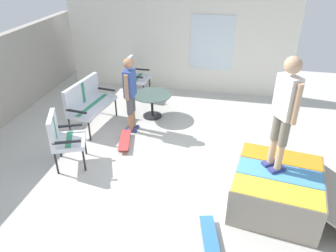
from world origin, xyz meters
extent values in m
cube|color=beige|center=(0.00, 0.00, -0.05)|extent=(12.00, 12.00, 0.10)
cube|color=white|center=(3.80, 0.50, 1.35)|extent=(0.20, 6.00, 2.69)
cube|color=silver|center=(3.69, -0.40, 1.35)|extent=(0.03, 1.10, 1.40)
cube|color=gray|center=(-0.58, -1.82, 0.31)|extent=(1.50, 1.43, 0.63)
cube|color=yellow|center=(-1.02, -1.75, 0.63)|extent=(0.60, 1.26, 0.01)
cube|color=#4C99D8|center=(-0.58, -1.82, 0.63)|extent=(0.60, 1.26, 0.01)
cube|color=orange|center=(-0.14, -1.88, 0.63)|extent=(0.60, 1.26, 0.01)
cylinder|color=#B2B2B7|center=(-0.49, -1.22, 0.60)|extent=(1.27, 0.24, 0.05)
cylinder|color=black|center=(0.64, 1.76, 0.22)|extent=(0.04, 0.04, 0.44)
cylinder|color=black|center=(1.80, 1.60, 0.22)|extent=(0.04, 0.04, 0.44)
cylinder|color=black|center=(0.70, 2.22, 0.22)|extent=(0.04, 0.04, 0.44)
cylinder|color=black|center=(1.86, 2.07, 0.22)|extent=(0.04, 0.04, 0.44)
cube|color=silver|center=(1.25, 1.91, 0.48)|extent=(1.31, 0.71, 0.08)
cube|color=#338C66|center=(1.25, 1.91, 0.52)|extent=(1.21, 0.26, 0.00)
cube|color=silver|center=(1.28, 2.15, 0.77)|extent=(1.25, 0.24, 0.50)
cube|color=#338C66|center=(1.28, 2.15, 0.77)|extent=(0.11, 0.10, 0.46)
cube|color=black|center=(0.65, 1.99, 0.64)|extent=(0.10, 0.47, 0.04)
cube|color=black|center=(1.85, 1.83, 0.64)|extent=(0.10, 0.47, 0.04)
cylinder|color=black|center=(2.77, 1.19, 0.22)|extent=(0.04, 0.04, 0.44)
cylinder|color=black|center=(3.31, 1.18, 0.22)|extent=(0.04, 0.04, 0.44)
cylinder|color=black|center=(2.78, 1.66, 0.22)|extent=(0.04, 0.04, 0.44)
cylinder|color=black|center=(3.32, 1.65, 0.22)|extent=(0.04, 0.04, 0.44)
cube|color=silver|center=(3.04, 1.42, 0.48)|extent=(0.63, 0.57, 0.08)
cube|color=#338C66|center=(3.04, 1.42, 0.52)|extent=(0.58, 0.11, 0.00)
cube|color=silver|center=(3.05, 1.66, 0.77)|extent=(0.62, 0.10, 0.50)
cube|color=#338C66|center=(3.05, 1.66, 0.77)|extent=(0.10, 0.09, 0.46)
cube|color=black|center=(2.75, 1.43, 0.64)|extent=(0.05, 0.47, 0.04)
cube|color=black|center=(3.33, 1.42, 0.64)|extent=(0.05, 0.47, 0.04)
cylinder|color=black|center=(-0.35, 1.42, 0.22)|extent=(0.04, 0.04, 0.44)
cylinder|color=black|center=(0.15, 1.63, 0.22)|extent=(0.04, 0.04, 0.44)
cylinder|color=black|center=(-0.53, 1.86, 0.22)|extent=(0.04, 0.04, 0.44)
cylinder|color=black|center=(-0.03, 2.07, 0.22)|extent=(0.04, 0.04, 0.44)
cube|color=silver|center=(-0.19, 1.74, 0.48)|extent=(0.78, 0.75, 0.08)
cube|color=#338C66|center=(-0.19, 1.74, 0.52)|extent=(0.57, 0.32, 0.00)
cube|color=silver|center=(-0.28, 1.96, 0.77)|extent=(0.60, 0.31, 0.50)
cube|color=#338C66|center=(-0.28, 1.96, 0.77)|extent=(0.12, 0.12, 0.46)
cube|color=black|center=(-0.46, 1.63, 0.64)|extent=(0.22, 0.45, 0.04)
cube|color=black|center=(0.08, 1.86, 0.64)|extent=(0.22, 0.45, 0.04)
cylinder|color=black|center=(1.95, 0.76, 0.28)|extent=(0.06, 0.06, 0.55)
cylinder|color=black|center=(1.95, 0.76, 0.01)|extent=(0.44, 0.44, 0.03)
cylinder|color=#425651|center=(1.95, 0.76, 0.56)|extent=(0.90, 0.90, 0.02)
cube|color=navy|center=(1.16, 1.04, 0.03)|extent=(0.12, 0.24, 0.05)
cylinder|color=#9E7051|center=(1.16, 1.04, 0.24)|extent=(0.10, 0.10, 0.38)
cylinder|color=#4C4C51|center=(1.16, 1.04, 0.62)|extent=(0.13, 0.13, 0.38)
cube|color=navy|center=(1.33, 1.04, 0.03)|extent=(0.12, 0.24, 0.05)
cylinder|color=#9E7051|center=(1.33, 1.04, 0.24)|extent=(0.10, 0.10, 0.38)
cylinder|color=#4C4C51|center=(1.33, 1.04, 0.62)|extent=(0.13, 0.13, 0.38)
cube|color=#334C99|center=(1.24, 1.04, 1.09)|extent=(0.32, 0.19, 0.56)
sphere|color=#9E7051|center=(1.24, 1.04, 1.51)|extent=(0.21, 0.21, 0.21)
cylinder|color=#9E7051|center=(1.04, 1.04, 1.07)|extent=(0.08, 0.08, 0.53)
cylinder|color=#9E7051|center=(1.44, 1.03, 1.07)|extent=(0.08, 0.08, 0.53)
cube|color=navy|center=(-0.41, -1.68, 0.67)|extent=(0.22, 0.26, 0.05)
cylinder|color=tan|center=(-0.41, -1.68, 0.89)|extent=(0.10, 0.10, 0.40)
cylinder|color=slate|center=(-0.41, -1.68, 1.29)|extent=(0.13, 0.13, 0.40)
cube|color=navy|center=(-0.55, -1.77, 0.67)|extent=(0.22, 0.26, 0.05)
cylinder|color=tan|center=(-0.55, -1.77, 0.89)|extent=(0.10, 0.10, 0.40)
cylinder|color=slate|center=(-0.55, -1.77, 1.29)|extent=(0.13, 0.13, 0.40)
cube|color=silver|center=(-0.48, -1.73, 1.79)|extent=(0.37, 0.32, 0.59)
sphere|color=tan|center=(-0.48, -1.73, 2.23)|extent=(0.23, 0.23, 0.23)
cylinder|color=tan|center=(-0.31, -1.62, 1.77)|extent=(0.08, 0.08, 0.56)
cylinder|color=tan|center=(-0.65, -1.84, 1.77)|extent=(0.08, 0.08, 0.56)
cube|color=#B23838|center=(0.65, 1.01, 0.09)|extent=(0.82, 0.38, 0.02)
cylinder|color=#333333|center=(0.94, 1.00, 0.03)|extent=(0.06, 0.04, 0.06)
cylinder|color=#333333|center=(0.90, 1.16, 0.03)|extent=(0.06, 0.04, 0.06)
cylinder|color=#333333|center=(0.40, 0.87, 0.03)|extent=(0.06, 0.04, 0.06)
cylinder|color=#333333|center=(0.36, 1.03, 0.03)|extent=(0.06, 0.04, 0.06)
cube|color=#3372B2|center=(-1.51, -0.92, 0.09)|extent=(0.82, 0.38, 0.02)
cylinder|color=gold|center=(-1.22, -0.93, 0.03)|extent=(0.06, 0.04, 0.06)
cylinder|color=gold|center=(-1.25, -0.77, 0.03)|extent=(0.06, 0.04, 0.06)
camera|label=1|loc=(-4.63, -0.99, 3.54)|focal=34.55mm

